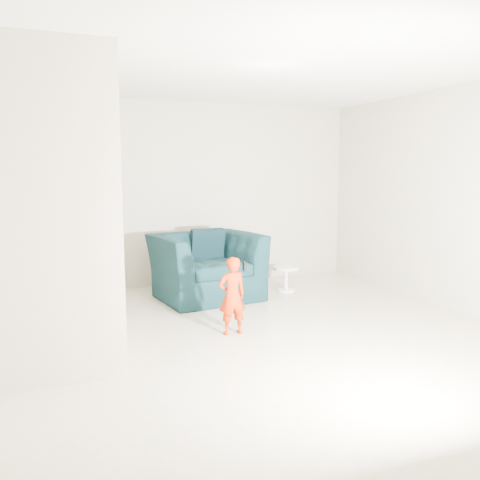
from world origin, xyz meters
name	(u,v)px	position (x,y,z in m)	size (l,w,h in m)	color
floor	(268,338)	(0.00, 0.00, 0.00)	(5.50, 5.50, 0.00)	tan
ceiling	(270,65)	(0.00, 0.00, 2.70)	(5.50, 5.50, 0.00)	silver
back_wall	(193,194)	(0.00, 2.75, 1.35)	(5.00, 5.00, 0.00)	#A7A088
right_wall	(465,201)	(2.50, 0.00, 1.35)	(5.50, 5.50, 0.00)	#A7A088
armchair	(206,266)	(-0.10, 1.81, 0.43)	(1.32, 1.16, 0.86)	black
toddler	(232,296)	(-0.30, 0.25, 0.41)	(0.30, 0.20, 0.82)	#B03005
side_table	(286,275)	(1.06, 1.76, 0.24)	(0.35, 0.35, 0.35)	white
staircase	(56,249)	(-2.00, 0.55, 0.95)	(1.02, 3.03, 3.62)	#ADA089
cushion	(207,245)	(0.02, 2.13, 0.67)	(0.47, 0.13, 0.44)	black
throw	(166,261)	(-0.65, 1.81, 0.54)	(0.06, 0.55, 0.62)	black
phone	(244,266)	(-0.18, 0.23, 0.71)	(0.02, 0.05, 0.10)	black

